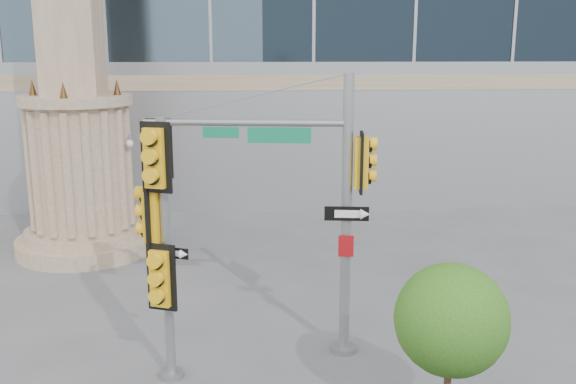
{
  "coord_description": "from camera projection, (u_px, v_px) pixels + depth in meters",
  "views": [
    {
      "loc": [
        -0.59,
        -11.63,
        6.58
      ],
      "look_at": [
        0.25,
        2.0,
        3.48
      ],
      "focal_mm": 40.0,
      "sensor_mm": 36.0,
      "label": 1
    }
  ],
  "objects": [
    {
      "name": "main_signal_pole",
      "position": [
        295.0,
        185.0,
        13.43
      ],
      "size": [
        4.67,
        0.98,
        6.06
      ],
      "rotation": [
        0.0,
        0.0,
        -0.12
      ],
      "color": "slate",
      "rests_on": "ground"
    },
    {
      "name": "ground",
      "position": [
        282.0,
        384.0,
        12.81
      ],
      "size": [
        120.0,
        120.0,
        0.0
      ],
      "primitive_type": "plane",
      "color": "#545456",
      "rests_on": "ground"
    },
    {
      "name": "monument",
      "position": [
        74.0,
        82.0,
        19.99
      ],
      "size": [
        4.4,
        4.4,
        16.6
      ],
      "color": "gray",
      "rests_on": "ground"
    },
    {
      "name": "secondary_signal_pole",
      "position": [
        160.0,
        231.0,
        12.29
      ],
      "size": [
        0.91,
        0.86,
        5.33
      ],
      "rotation": [
        0.0,
        0.0,
        -0.34
      ],
      "color": "slate",
      "rests_on": "ground"
    },
    {
      "name": "street_tree",
      "position": [
        453.0,
        324.0,
        10.8
      ],
      "size": [
        1.97,
        1.92,
        3.07
      ],
      "color": "gray",
      "rests_on": "ground"
    }
  ]
}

